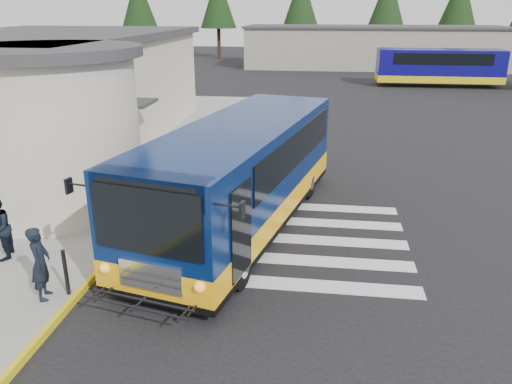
# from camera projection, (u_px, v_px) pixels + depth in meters

# --- Properties ---
(ground) EXTENTS (140.00, 140.00, 0.00)m
(ground) POSITION_uv_depth(u_px,v_px,m) (280.00, 226.00, 14.48)
(ground) COLOR black
(ground) RESTS_ON ground
(sidewalk) EXTENTS (10.00, 34.00, 0.15)m
(sidewalk) POSITION_uv_depth(u_px,v_px,m) (57.00, 170.00, 19.29)
(sidewalk) COLOR gray
(sidewalk) RESTS_ON ground
(curb_strip) EXTENTS (0.12, 34.00, 0.16)m
(curb_strip) POSITION_uv_depth(u_px,v_px,m) (182.00, 175.00, 18.67)
(curb_strip) COLOR yellow
(curb_strip) RESTS_ON ground
(station_building) EXTENTS (12.70, 18.70, 4.80)m
(station_building) POSITION_uv_depth(u_px,v_px,m) (43.00, 92.00, 21.35)
(station_building) COLOR beige
(station_building) RESTS_ON ground
(crosswalk) EXTENTS (8.00, 5.35, 0.01)m
(crosswalk) POSITION_uv_depth(u_px,v_px,m) (260.00, 237.00, 13.80)
(crosswalk) COLOR silver
(crosswalk) RESTS_ON ground
(depot_building) EXTENTS (26.40, 8.40, 4.20)m
(depot_building) POSITION_uv_depth(u_px,v_px,m) (373.00, 47.00, 52.04)
(depot_building) COLOR gray
(depot_building) RESTS_ON ground
(tree_line) EXTENTS (58.40, 4.40, 10.00)m
(tree_line) POSITION_uv_depth(u_px,v_px,m) (373.00, 0.00, 57.82)
(tree_line) COLOR black
(tree_line) RESTS_ON ground
(transit_bus) EXTENTS (5.34, 10.91, 2.99)m
(transit_bus) POSITION_uv_depth(u_px,v_px,m) (241.00, 179.00, 14.06)
(transit_bus) COLOR #061B50
(transit_bus) RESTS_ON ground
(pedestrian_a) EXTENTS (0.53, 0.68, 1.63)m
(pedestrian_a) POSITION_uv_depth(u_px,v_px,m) (40.00, 263.00, 10.38)
(pedestrian_a) COLOR black
(pedestrian_a) RESTS_ON sidewalk
(bollard) EXTENTS (0.09, 0.09, 1.05)m
(bollard) POSITION_uv_depth(u_px,v_px,m) (66.00, 272.00, 10.61)
(bollard) COLOR black
(bollard) RESTS_ON sidewalk
(far_bus_a) EXTENTS (9.64, 2.73, 2.49)m
(far_bus_a) POSITION_uv_depth(u_px,v_px,m) (439.00, 66.00, 39.71)
(far_bus_a) COLOR #0C0861
(far_bus_a) RESTS_ON ground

